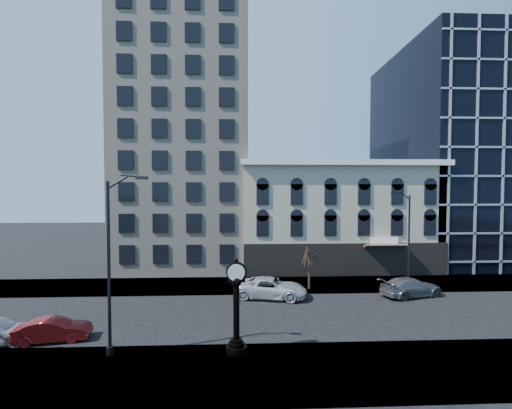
{
  "coord_description": "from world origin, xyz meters",
  "views": [
    {
      "loc": [
        0.73,
        -24.8,
        9.01
      ],
      "look_at": [
        2.0,
        4.0,
        8.0
      ],
      "focal_mm": 24.0,
      "sensor_mm": 36.0,
      "label": 1
    }
  ],
  "objects": [
    {
      "name": "ground",
      "position": [
        0.0,
        0.0,
        0.0
      ],
      "size": [
        160.0,
        160.0,
        0.0
      ],
      "primitive_type": "plane",
      "color": "black",
      "rests_on": "ground"
    },
    {
      "name": "sidewalk_far",
      "position": [
        0.0,
        8.0,
        0.06
      ],
      "size": [
        160.0,
        6.0,
        0.12
      ],
      "primitive_type": "cube",
      "color": "gray",
      "rests_on": "ground"
    },
    {
      "name": "sidewalk_near",
      "position": [
        0.0,
        -8.0,
        0.06
      ],
      "size": [
        160.0,
        6.0,
        0.12
      ],
      "primitive_type": "cube",
      "color": "gray",
      "rests_on": "ground"
    },
    {
      "name": "cream_tower",
      "position": [
        -6.11,
        18.88,
        19.32
      ],
      "size": [
        15.9,
        15.4,
        42.5
      ],
      "color": "beige",
      "rests_on": "ground"
    },
    {
      "name": "victorian_row",
      "position": [
        12.0,
        15.89,
        6.0
      ],
      "size": [
        22.6,
        11.19,
        12.5
      ],
      "color": "#B2AC93",
      "rests_on": "ground"
    },
    {
      "name": "glass_office",
      "position": [
        32.0,
        20.91,
        14.0
      ],
      "size": [
        20.0,
        20.15,
        28.0
      ],
      "color": "black",
      "rests_on": "ground"
    },
    {
      "name": "street_clock",
      "position": [
        0.47,
        -6.0,
        2.5
      ],
      "size": [
        1.19,
        1.19,
        5.25
      ],
      "rotation": [
        0.0,
        0.0,
        0.13
      ],
      "color": "black",
      "rests_on": "sidewalk_near"
    },
    {
      "name": "street_lamp_near",
      "position": [
        -5.74,
        -6.08,
        7.71
      ],
      "size": [
        2.6,
        0.58,
        10.06
      ],
      "rotation": [
        0.0,
        0.0,
        -0.11
      ],
      "color": "black",
      "rests_on": "sidewalk_near"
    },
    {
      "name": "street_lamp_far",
      "position": [
        15.7,
        5.95,
        7.05
      ],
      "size": [
        2.29,
        0.99,
        9.18
      ],
      "rotation": [
        0.0,
        0.0,
        3.47
      ],
      "color": "black",
      "rests_on": "sidewalk_far"
    },
    {
      "name": "bare_tree_far",
      "position": [
        7.02,
        6.26,
        3.55
      ],
      "size": [
        2.66,
        2.66,
        4.56
      ],
      "color": "#322119",
      "rests_on": "sidewalk_far"
    },
    {
      "name": "car_near_b",
      "position": [
        -10.66,
        -3.84,
        0.69
      ],
      "size": [
        4.39,
        2.21,
        1.38
      ],
      "primitive_type": "imported",
      "rotation": [
        0.0,
        0.0,
        1.76
      ],
      "color": "maroon",
      "rests_on": "ground"
    },
    {
      "name": "car_far_a",
      "position": [
        3.29,
        4.08,
        0.85
      ],
      "size": [
        6.58,
        4.06,
        1.7
      ],
      "primitive_type": "imported",
      "rotation": [
        0.0,
        0.0,
        1.36
      ],
      "color": "silver",
      "rests_on": "ground"
    },
    {
      "name": "car_far_b",
      "position": [
        15.49,
        3.98,
        0.8
      ],
      "size": [
        5.93,
        3.62,
        1.61
      ],
      "primitive_type": "imported",
      "rotation": [
        0.0,
        0.0,
        1.84
      ],
      "color": "#595B60",
      "rests_on": "ground"
    }
  ]
}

